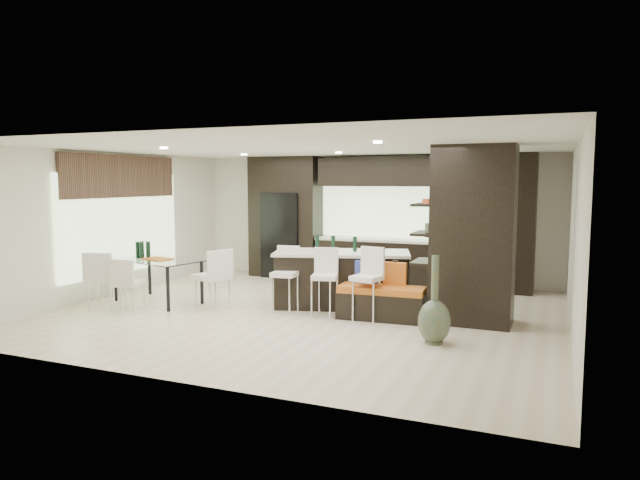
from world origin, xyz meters
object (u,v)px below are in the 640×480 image
at_px(chair_far, 104,282).
at_px(chair_end, 212,281).
at_px(stool_mid, 325,289).
at_px(bench, 382,303).
at_px(stool_left, 285,286).
at_px(dining_table, 158,281).
at_px(floor_vase, 435,300).
at_px(kitchen_island, 342,279).
at_px(chair_near, 129,287).
at_px(stool_right, 366,291).

height_order(chair_far, chair_end, chair_end).
height_order(stool_mid, bench, stool_mid).
relative_size(stool_left, dining_table, 0.55).
relative_size(stool_mid, bench, 0.65).
height_order(stool_mid, floor_vase, floor_vase).
height_order(kitchen_island, dining_table, kitchen_island).
xyz_separation_m(dining_table, chair_end, (1.14, 0.00, 0.08)).
bearing_deg(stool_mid, chair_far, -178.93).
relative_size(kitchen_island, dining_table, 1.43).
bearing_deg(chair_near, floor_vase, -8.17).
distance_m(bench, chair_end, 2.93).
bearing_deg(floor_vase, bench, 135.09).
bearing_deg(stool_mid, dining_table, 169.57).
relative_size(kitchen_island, chair_end, 2.45).
xyz_separation_m(stool_mid, dining_table, (-3.14, -0.17, -0.05)).
distance_m(stool_right, floor_vase, 1.50).
bearing_deg(chair_far, dining_table, 38.13).
distance_m(kitchen_island, bench, 1.12).
relative_size(stool_mid, floor_vase, 0.74).
height_order(stool_right, chair_far, stool_right).
distance_m(kitchen_island, stool_mid, 0.79).
bearing_deg(chair_end, dining_table, 111.02).
bearing_deg(stool_mid, kitchen_island, 76.50).
bearing_deg(floor_vase, chair_near, -179.34).
distance_m(stool_right, chair_far, 4.45).
distance_m(kitchen_island, floor_vase, 2.55).
distance_m(stool_mid, chair_end, 2.01).
bearing_deg(chair_end, chair_far, 136.40).
bearing_deg(stool_right, dining_table, -165.55).
bearing_deg(stool_right, floor_vase, -22.90).
bearing_deg(bench, stool_mid, -173.34).
distance_m(kitchen_island, dining_table, 3.29).
height_order(dining_table, chair_near, chair_near).
xyz_separation_m(stool_left, chair_end, (-1.30, -0.17, 0.03)).
relative_size(bench, chair_near, 1.65).
relative_size(floor_vase, dining_table, 0.74).
xyz_separation_m(kitchen_island, chair_near, (-3.14, -1.71, -0.07)).
bearing_deg(dining_table, chair_end, 13.32).
height_order(dining_table, chair_end, chair_end).
height_order(floor_vase, chair_near, floor_vase).
xyz_separation_m(chair_near, chair_far, (-0.50, -0.02, 0.04)).
distance_m(stool_mid, chair_far, 3.77).
bearing_deg(stool_left, chair_near, -164.44).
xyz_separation_m(stool_right, floor_vase, (1.23, -0.86, 0.13)).
relative_size(dining_table, chair_near, 1.96).
height_order(stool_left, bench, stool_left).
xyz_separation_m(stool_left, stool_right, (1.41, -0.01, 0.02)).
relative_size(bench, chair_end, 1.45).
height_order(stool_left, stool_mid, same).
relative_size(bench, dining_table, 0.84).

